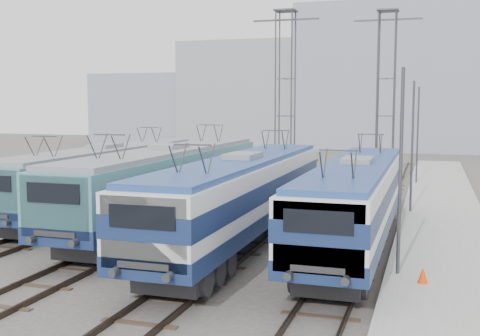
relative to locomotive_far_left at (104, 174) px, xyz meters
name	(u,v)px	position (x,y,z in m)	size (l,w,h in m)	color
ground	(134,276)	(6.75, -9.64, -2.16)	(160.00, 160.00, 0.00)	#514C47
platform	(445,241)	(16.95, -1.64, -2.01)	(4.00, 70.00, 0.30)	#9E9E99
locomotive_far_left	(104,174)	(0.00, 0.00, 0.00)	(2.74, 17.31, 3.26)	navy
locomotive_center_left	(167,180)	(4.50, -1.90, 0.12)	(2.90, 18.32, 3.45)	navy
locomotive_center_right	(241,192)	(9.00, -4.61, 0.12)	(2.82, 17.85, 3.36)	navy
locomotive_far_right	(356,196)	(13.50, -3.70, 0.04)	(2.72, 17.20, 3.23)	navy
catenary_tower_west	(285,92)	(6.75, 12.36, 4.48)	(4.50, 1.20, 12.00)	#3F4247
catenary_tower_east	(386,92)	(13.25, 14.36, 4.48)	(4.50, 1.20, 12.00)	#3F4247
mast_front	(400,177)	(15.35, -7.64, 1.34)	(0.12, 0.12, 7.00)	#3F4247
mast_mid	(412,150)	(15.35, 4.36, 1.34)	(0.12, 0.12, 7.00)	#3F4247
mast_rear	(418,137)	(15.35, 16.36, 1.34)	(0.12, 0.12, 7.00)	#3F4247
safety_cone	(423,275)	(16.15, -8.51, -1.61)	(0.33, 0.33, 0.50)	#FF3F06
building_west	(254,95)	(-7.25, 52.36, 4.84)	(18.00, 12.00, 14.00)	#8C949D
building_center	(388,79)	(10.75, 52.36, 6.84)	(22.00, 14.00, 18.00)	#878EA5
building_far_west	(148,109)	(-23.25, 52.36, 2.84)	(14.00, 10.00, 10.00)	#878EA5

